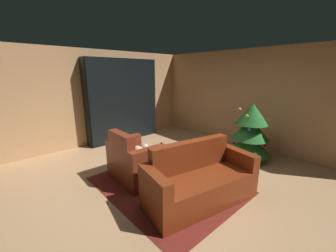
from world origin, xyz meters
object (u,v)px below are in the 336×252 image
object	(u,v)px
coffee_table	(173,161)
bottle_on_table	(162,151)
armchair_red	(134,162)
book_stack_on_table	(173,155)
decorated_tree	(251,131)
couch_red	(199,182)
bookshelf_unit	(127,101)

from	to	relation	value
coffee_table	bottle_on_table	distance (m)	0.26
armchair_red	book_stack_on_table	size ratio (longest dim) A/B	4.93
book_stack_on_table	decorated_tree	world-z (taller)	decorated_tree
book_stack_on_table	bottle_on_table	xyz separation A→B (m)	(-0.16, -0.12, 0.05)
armchair_red	decorated_tree	world-z (taller)	decorated_tree
couch_red	book_stack_on_table	size ratio (longest dim) A/B	9.09
bookshelf_unit	bottle_on_table	size ratio (longest dim) A/B	7.92
couch_red	coffee_table	xyz separation A→B (m)	(-0.65, 0.07, 0.10)
armchair_red	bottle_on_table	bearing A→B (deg)	41.81
decorated_tree	bottle_on_table	bearing A→B (deg)	-105.84
bookshelf_unit	bottle_on_table	bearing A→B (deg)	-19.00
couch_red	book_stack_on_table	world-z (taller)	couch_red
bookshelf_unit	couch_red	size ratio (longest dim) A/B	1.26
bottle_on_table	bookshelf_unit	bearing A→B (deg)	161.00
armchair_red	coffee_table	xyz separation A→B (m)	(0.57, 0.43, 0.08)
book_stack_on_table	bottle_on_table	distance (m)	0.20
book_stack_on_table	decorated_tree	distance (m)	2.02
armchair_red	book_stack_on_table	xyz separation A→B (m)	(0.54, 0.45, 0.18)
couch_red	book_stack_on_table	bearing A→B (deg)	172.95
bookshelf_unit	couch_red	bearing A→B (deg)	-14.07
bookshelf_unit	book_stack_on_table	xyz separation A→B (m)	(2.75, -0.78, -0.60)
bookshelf_unit	couch_red	xyz separation A→B (m)	(3.44, -0.86, -0.80)
bookshelf_unit	armchair_red	world-z (taller)	bookshelf_unit
coffee_table	couch_red	bearing A→B (deg)	-5.93
bookshelf_unit	coffee_table	bearing A→B (deg)	-15.91
armchair_red	couch_red	bearing A→B (deg)	16.73
coffee_table	decorated_tree	size ratio (longest dim) A/B	0.62
couch_red	bookshelf_unit	bearing A→B (deg)	165.93
bottle_on_table	armchair_red	bearing A→B (deg)	-138.19
couch_red	bottle_on_table	bearing A→B (deg)	-177.89
armchair_red	couch_red	xyz separation A→B (m)	(1.22, 0.37, -0.02)
bookshelf_unit	couch_red	distance (m)	3.63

